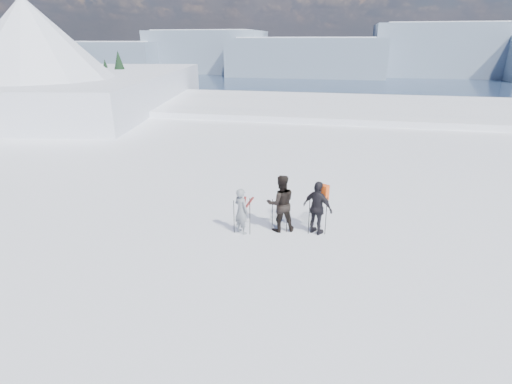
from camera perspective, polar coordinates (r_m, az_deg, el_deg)
lake_basin at (r=40.84m, az=10.14°, el=2.59°), size 820.00×820.00×71.62m
far_mountain_range at (r=464.70m, az=16.46°, el=18.46°), size 770.00×110.00×53.00m
near_ridge at (r=48.03m, az=-23.43°, el=7.68°), size 31.37×35.68×25.62m
skier_grey at (r=13.25m, az=-2.12°, el=-2.74°), size 0.69×0.64×1.59m
skier_dark at (r=13.37m, az=3.56°, el=-1.62°), size 1.16×1.04×1.98m
skier_pack at (r=13.30m, az=8.79°, el=-2.29°), size 1.16×0.90×1.84m
backpack at (r=13.09m, az=9.65°, el=2.78°), size 0.45×0.38×0.51m
ski_poles at (r=13.30m, az=3.53°, el=-3.42°), size 3.03×0.56×1.34m
skis_loose at (r=15.75m, az=-1.46°, el=-1.85°), size 0.43×1.70×0.03m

